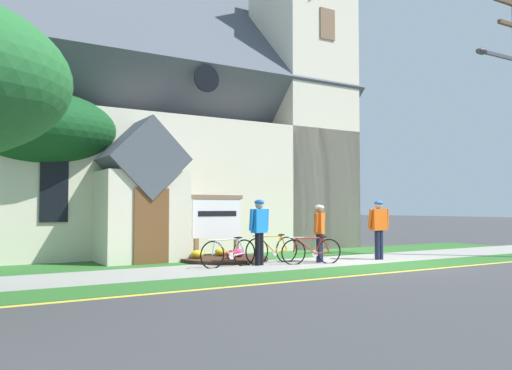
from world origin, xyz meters
TOP-DOWN VIEW (x-y plane):
  - ground at (0.00, 4.00)m, footprint 140.00×140.00m
  - sidewalk_slab at (-2.96, 1.42)m, footprint 32.00×2.35m
  - grass_verge at (-2.96, -0.48)m, footprint 32.00×1.46m
  - church_lawn at (-2.96, 3.80)m, footprint 24.00×2.42m
  - curb_paint_stripe at (-2.96, -1.36)m, footprint 28.00×0.16m
  - church_building at (-2.48, 9.31)m, footprint 13.97×11.11m
  - church_sign at (-3.23, 3.68)m, footprint 1.77×0.18m
  - flower_bed at (-3.24, 3.20)m, footprint 2.59×2.59m
  - bicycle_orange at (-2.42, 1.84)m, footprint 1.77×0.12m
  - bicycle_black at (-3.91, 1.62)m, footprint 1.72×0.20m
  - bicycle_blue at (-1.61, 1.09)m, footprint 1.71×0.48m
  - cyclist_in_white_jersey at (-3.02, 1.56)m, footprint 0.67×0.36m
  - cyclist_in_green_jersey at (0.86, 1.03)m, footprint 0.68×0.30m
  - cyclist_in_red_jersey at (-1.10, 1.39)m, footprint 0.57×0.47m
  - roadside_conifer at (3.16, 9.39)m, footprint 3.89×3.89m
  - yard_deciduous_tree at (-7.98, 6.32)m, footprint 4.88×4.88m

SIDE VIEW (x-z plane):
  - ground at x=0.00m, z-range 0.00..0.00m
  - curb_paint_stripe at x=-2.96m, z-range 0.00..0.01m
  - grass_verge at x=-2.96m, z-range 0.00..0.01m
  - church_lawn at x=-2.96m, z-range 0.00..0.01m
  - sidewalk_slab at x=-2.96m, z-range 0.00..0.01m
  - flower_bed at x=-3.24m, z-range -0.09..0.25m
  - bicycle_blue at x=-1.61m, z-range -0.03..0.77m
  - bicycle_black at x=-3.91m, z-range -0.03..0.78m
  - bicycle_orange at x=-2.42m, z-range -0.03..0.80m
  - cyclist_in_red_jersey at x=-1.10m, z-range 0.14..1.77m
  - cyclist_in_green_jersey at x=0.86m, z-range 0.17..1.94m
  - cyclist_in_white_jersey at x=-3.02m, z-range 0.17..1.95m
  - church_sign at x=-3.23m, z-range 0.26..2.21m
  - yard_deciduous_tree at x=-7.98m, z-range 1.29..6.34m
  - church_building at x=-2.48m, z-range -1.70..10.87m
  - roadside_conifer at x=3.16m, z-range 1.05..8.74m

